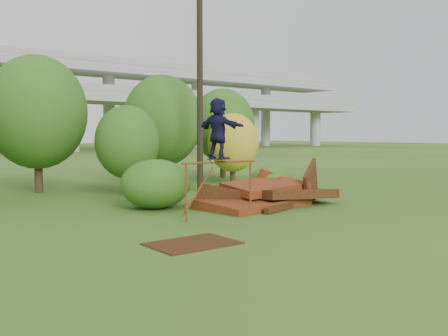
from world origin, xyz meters
TOP-DOWN VIEW (x-y plane):
  - ground at (0.00, 0.00)m, footprint 240.00×240.00m
  - scrap_pile at (2.13, 2.97)m, footprint 5.67×2.99m
  - grind_rail at (-1.04, 1.92)m, footprint 2.79×0.23m
  - skateboard at (-1.09, 1.93)m, footprint 0.74×0.24m
  - skater at (-1.09, 1.93)m, footprint 0.80×1.84m
  - flat_plate at (-3.85, -0.51)m, footprint 2.15×1.57m
  - tree_1 at (-3.06, 12.64)m, footprint 4.49×4.49m
  - tree_2 at (-0.38, 9.18)m, footprint 2.80×2.80m
  - tree_3 at (3.22, 11.97)m, footprint 4.15×4.15m
  - tree_4 at (6.42, 10.06)m, footprint 2.75×2.75m
  - tree_5 at (8.35, 13.26)m, footprint 3.86×3.86m
  - shrub_left at (-1.49, 5.04)m, footprint 2.58×2.38m
  - shrub_right at (3.68, 4.37)m, footprint 1.92×1.76m
  - utility_pole at (2.88, 8.24)m, footprint 1.40×0.28m

SIDE VIEW (x-z plane):
  - ground at x=0.00m, z-range 0.00..0.00m
  - flat_plate at x=-3.85m, z-range 0.00..0.03m
  - scrap_pile at x=2.13m, z-range -0.69..1.45m
  - shrub_right at x=3.68m, z-range 0.00..1.36m
  - shrub_left at x=-1.49m, z-range 0.00..1.79m
  - grind_rail at x=-1.04m, z-range 0.41..2.24m
  - skateboard at x=-1.09m, z-range 1.85..1.93m
  - tree_4 at x=6.42m, z-range 0.31..4.10m
  - tree_2 at x=-0.38m, z-range 0.35..4.30m
  - skater at x=-1.09m, z-range 1.91..3.82m
  - tree_5 at x=8.35m, z-range 0.49..5.91m
  - tree_3 at x=3.22m, z-range 0.49..6.24m
  - tree_1 at x=-3.06m, z-range 0.53..6.78m
  - utility_pole at x=2.88m, z-range 0.07..10.71m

